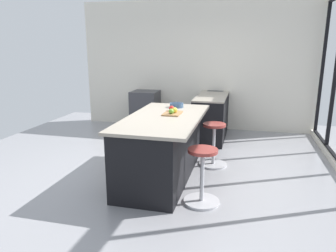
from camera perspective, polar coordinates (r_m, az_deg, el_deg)
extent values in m
plane|color=gray|center=(4.94, -0.94, -7.89)|extent=(7.33, 7.33, 0.00)
cube|color=black|center=(7.18, 26.25, 9.23)|extent=(0.05, 0.06, 2.61)
cube|color=black|center=(6.17, 28.17, 8.44)|extent=(0.05, 0.06, 2.61)
cube|color=silver|center=(7.35, 4.83, 10.89)|extent=(0.12, 5.32, 2.89)
cube|color=black|center=(7.07, 8.32, 2.40)|extent=(2.50, 0.60, 0.86)
cube|color=#9E9384|center=(6.99, 8.45, 5.99)|extent=(2.50, 0.60, 0.03)
cube|color=#38383D|center=(7.31, 8.69, 5.97)|extent=(0.44, 0.36, 0.12)
cylinder|color=#B7B7BC|center=(7.30, 7.57, 7.58)|extent=(0.02, 0.02, 0.28)
cube|color=#38383D|center=(7.40, -4.13, 3.03)|extent=(0.60, 0.60, 0.86)
cube|color=black|center=(7.32, -1.85, 2.59)|extent=(0.44, 0.01, 0.32)
cube|color=black|center=(4.53, -1.23, -4.09)|extent=(2.00, 0.81, 0.87)
cube|color=#9E9384|center=(4.40, -0.63, 1.52)|extent=(2.06, 1.01, 0.04)
cylinder|color=#B7B7BC|center=(5.16, 8.17, -6.89)|extent=(0.44, 0.44, 0.03)
cylinder|color=#B7B7BC|center=(5.05, 8.29, -3.49)|extent=(0.05, 0.05, 0.63)
cylinder|color=maroon|center=(4.96, 8.43, 0.20)|extent=(0.36, 0.36, 0.04)
cylinder|color=#B7B7BC|center=(3.98, 6.09, -13.45)|extent=(0.44, 0.44, 0.03)
cylinder|color=#B7B7BC|center=(3.84, 6.22, -9.22)|extent=(0.05, 0.05, 0.63)
cylinder|color=maroon|center=(3.72, 6.36, -4.47)|extent=(0.36, 0.36, 0.04)
cube|color=olive|center=(4.54, 0.82, 2.32)|extent=(0.36, 0.24, 0.02)
sphere|color=red|center=(4.66, 0.65, 3.24)|extent=(0.08, 0.08, 0.08)
sphere|color=#609E2D|center=(4.45, 0.60, 2.69)|extent=(0.08, 0.08, 0.08)
sphere|color=gold|center=(4.53, 1.24, 2.91)|extent=(0.08, 0.08, 0.08)
cylinder|color=#334C6B|center=(5.05, 1.57, 3.80)|extent=(0.22, 0.22, 0.07)
cylinder|color=#192635|center=(5.05, 1.57, 3.97)|extent=(0.18, 0.18, 0.04)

